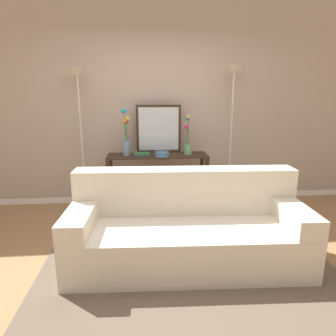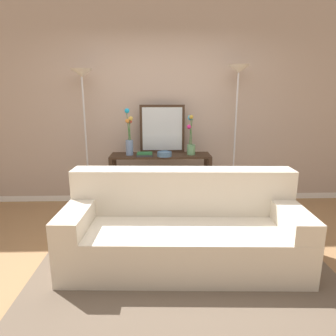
{
  "view_description": "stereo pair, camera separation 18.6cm",
  "coord_description": "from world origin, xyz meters",
  "px_view_note": "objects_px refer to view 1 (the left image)",
  "views": [
    {
      "loc": [
        -0.23,
        -2.51,
        1.6
      ],
      "look_at": [
        0.07,
        0.78,
        0.78
      ],
      "focal_mm": 31.52,
      "sensor_mm": 36.0,
      "label": 1
    },
    {
      "loc": [
        -0.05,
        -2.52,
        1.6
      ],
      "look_at": [
        0.07,
        0.78,
        0.78
      ],
      "focal_mm": 31.52,
      "sensor_mm": 36.0,
      "label": 2
    }
  ],
  "objects_px": {
    "console_table": "(158,171)",
    "floor_lamp_right": "(233,98)",
    "couch": "(187,231)",
    "book_stack": "(142,155)",
    "vase_tall_flowers": "(126,138)",
    "floor_lamp_left": "(79,101)",
    "wall_mirror": "(159,129)",
    "book_row_under_console": "(129,205)",
    "vase_short_flowers": "(188,140)",
    "fruit_bowl": "(162,154)"
  },
  "relations": [
    {
      "from": "vase_short_flowers",
      "to": "book_row_under_console",
      "type": "distance_m",
      "value": 1.26
    },
    {
      "from": "couch",
      "to": "vase_short_flowers",
      "type": "distance_m",
      "value": 1.58
    },
    {
      "from": "floor_lamp_left",
      "to": "floor_lamp_right",
      "type": "relative_size",
      "value": 0.97
    },
    {
      "from": "floor_lamp_left",
      "to": "book_row_under_console",
      "type": "bearing_deg",
      "value": -5.04
    },
    {
      "from": "vase_tall_flowers",
      "to": "book_stack",
      "type": "xyz_separation_m",
      "value": [
        0.21,
        -0.08,
        -0.22
      ]
    },
    {
      "from": "vase_tall_flowers",
      "to": "vase_short_flowers",
      "type": "relative_size",
      "value": 1.16
    },
    {
      "from": "floor_lamp_right",
      "to": "vase_short_flowers",
      "type": "distance_m",
      "value": 0.86
    },
    {
      "from": "console_table",
      "to": "fruit_bowl",
      "type": "height_order",
      "value": "fruit_bowl"
    },
    {
      "from": "wall_mirror",
      "to": "couch",
      "type": "bearing_deg",
      "value": -83.71
    },
    {
      "from": "console_table",
      "to": "vase_short_flowers",
      "type": "height_order",
      "value": "vase_short_flowers"
    },
    {
      "from": "couch",
      "to": "book_stack",
      "type": "height_order",
      "value": "couch"
    },
    {
      "from": "vase_short_flowers",
      "to": "book_row_under_console",
      "type": "relative_size",
      "value": 1.81
    },
    {
      "from": "console_table",
      "to": "floor_lamp_right",
      "type": "bearing_deg",
      "value": 2.96
    },
    {
      "from": "console_table",
      "to": "vase_short_flowers",
      "type": "xyz_separation_m",
      "value": [
        0.42,
        -0.02,
        0.43
      ]
    },
    {
      "from": "floor_lamp_left",
      "to": "wall_mirror",
      "type": "xyz_separation_m",
      "value": [
        1.06,
        0.11,
        -0.39
      ]
    },
    {
      "from": "book_stack",
      "to": "couch",
      "type": "bearing_deg",
      "value": -72.34
    },
    {
      "from": "couch",
      "to": "vase_tall_flowers",
      "type": "height_order",
      "value": "vase_tall_flowers"
    },
    {
      "from": "floor_lamp_left",
      "to": "wall_mirror",
      "type": "bearing_deg",
      "value": 5.96
    },
    {
      "from": "wall_mirror",
      "to": "book_row_under_console",
      "type": "height_order",
      "value": "wall_mirror"
    },
    {
      "from": "book_row_under_console",
      "to": "vase_short_flowers",
      "type": "bearing_deg",
      "value": -1.09
    },
    {
      "from": "wall_mirror",
      "to": "book_row_under_console",
      "type": "xyz_separation_m",
      "value": [
        -0.45,
        -0.17,
        -1.08
      ]
    },
    {
      "from": "wall_mirror",
      "to": "fruit_bowl",
      "type": "height_order",
      "value": "wall_mirror"
    },
    {
      "from": "console_table",
      "to": "floor_lamp_right",
      "type": "xyz_separation_m",
      "value": [
        1.05,
        0.05,
        1.01
      ]
    },
    {
      "from": "vase_tall_flowers",
      "to": "book_row_under_console",
      "type": "bearing_deg",
      "value": 72.64
    },
    {
      "from": "couch",
      "to": "floor_lamp_right",
      "type": "relative_size",
      "value": 1.13
    },
    {
      "from": "floor_lamp_right",
      "to": "vase_tall_flowers",
      "type": "relative_size",
      "value": 3.12
    },
    {
      "from": "vase_tall_flowers",
      "to": "book_row_under_console",
      "type": "distance_m",
      "value": 0.98
    },
    {
      "from": "floor_lamp_left",
      "to": "vase_short_flowers",
      "type": "height_order",
      "value": "floor_lamp_left"
    },
    {
      "from": "floor_lamp_right",
      "to": "vase_tall_flowers",
      "type": "distance_m",
      "value": 1.57
    },
    {
      "from": "couch",
      "to": "floor_lamp_left",
      "type": "distance_m",
      "value": 2.28
    },
    {
      "from": "book_row_under_console",
      "to": "book_stack",
      "type": "bearing_deg",
      "value": -27.05
    },
    {
      "from": "floor_lamp_left",
      "to": "vase_tall_flowers",
      "type": "xyz_separation_m",
      "value": [
        0.61,
        -0.08,
        -0.49
      ]
    },
    {
      "from": "couch",
      "to": "vase_tall_flowers",
      "type": "distance_m",
      "value": 1.69
    },
    {
      "from": "vase_short_flowers",
      "to": "book_stack",
      "type": "distance_m",
      "value": 0.67
    },
    {
      "from": "floor_lamp_right",
      "to": "book_stack",
      "type": "xyz_separation_m",
      "value": [
        -1.27,
        -0.16,
        -0.75
      ]
    },
    {
      "from": "book_stack",
      "to": "book_row_under_console",
      "type": "xyz_separation_m",
      "value": [
        -0.2,
        0.1,
        -0.76
      ]
    },
    {
      "from": "vase_tall_flowers",
      "to": "book_stack",
      "type": "height_order",
      "value": "vase_tall_flowers"
    },
    {
      "from": "console_table",
      "to": "floor_lamp_left",
      "type": "bearing_deg",
      "value": 176.99
    },
    {
      "from": "vase_short_flowers",
      "to": "floor_lamp_left",
      "type": "bearing_deg",
      "value": 177.23
    },
    {
      "from": "console_table",
      "to": "vase_tall_flowers",
      "type": "bearing_deg",
      "value": -176.42
    },
    {
      "from": "floor_lamp_left",
      "to": "wall_mirror",
      "type": "height_order",
      "value": "floor_lamp_left"
    },
    {
      "from": "floor_lamp_right",
      "to": "fruit_bowl",
      "type": "height_order",
      "value": "floor_lamp_right"
    },
    {
      "from": "wall_mirror",
      "to": "vase_tall_flowers",
      "type": "relative_size",
      "value": 1.06
    },
    {
      "from": "vase_short_flowers",
      "to": "fruit_bowl",
      "type": "height_order",
      "value": "vase_short_flowers"
    },
    {
      "from": "vase_tall_flowers",
      "to": "console_table",
      "type": "bearing_deg",
      "value": 3.58
    },
    {
      "from": "floor_lamp_right",
      "to": "wall_mirror",
      "type": "height_order",
      "value": "floor_lamp_right"
    },
    {
      "from": "console_table",
      "to": "floor_lamp_right",
      "type": "height_order",
      "value": "floor_lamp_right"
    },
    {
      "from": "floor_lamp_left",
      "to": "book_stack",
      "type": "height_order",
      "value": "floor_lamp_left"
    },
    {
      "from": "couch",
      "to": "fruit_bowl",
      "type": "bearing_deg",
      "value": 96.61
    },
    {
      "from": "vase_tall_flowers",
      "to": "vase_short_flowers",
      "type": "height_order",
      "value": "vase_tall_flowers"
    }
  ]
}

